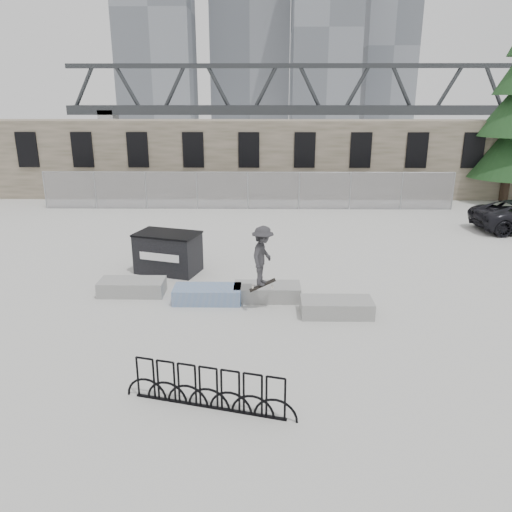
{
  "coord_description": "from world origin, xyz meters",
  "views": [
    {
      "loc": [
        0.83,
        -14.07,
        5.91
      ],
      "look_at": [
        0.62,
        0.17,
        1.3
      ],
      "focal_mm": 35.0,
      "sensor_mm": 36.0,
      "label": 1
    }
  ],
  "objects": [
    {
      "name": "bike_rack",
      "position": [
        -0.22,
        -5.6,
        0.44
      ],
      "size": [
        3.49,
        0.94,
        0.9
      ],
      "rotation": [
        0.0,
        0.0,
        -0.25
      ],
      "color": "black",
      "rests_on": "ground"
    },
    {
      "name": "truss_bridge",
      "position": [
        10.0,
        55.0,
        4.13
      ],
      "size": [
        70.0,
        3.0,
        9.8
      ],
      "color": "#2D3033",
      "rests_on": "ground"
    },
    {
      "name": "chainlink_fence",
      "position": [
        -0.0,
        12.5,
        1.04
      ],
      "size": [
        22.06,
        0.06,
        2.02
      ],
      "color": "gray",
      "rests_on": "ground"
    },
    {
      "name": "planter_center_right",
      "position": [
        0.96,
        -0.05,
        0.25
      ],
      "size": [
        2.0,
        0.9,
        0.46
      ],
      "color": "#969693",
      "rests_on": "ground"
    },
    {
      "name": "planter_offset",
      "position": [
        2.91,
        -1.17,
        0.25
      ],
      "size": [
        2.0,
        0.9,
        0.46
      ],
      "color": "#969693",
      "rests_on": "ground"
    },
    {
      "name": "skateboarder",
      "position": [
        0.82,
        -0.83,
        1.63
      ],
      "size": [
        0.94,
        1.24,
        1.9
      ],
      "rotation": [
        0.0,
        0.0,
        1.26
      ],
      "color": "#2D2C2F",
      "rests_on": "ground"
    },
    {
      "name": "planter_center_left",
      "position": [
        -0.82,
        -0.27,
        0.25
      ],
      "size": [
        2.0,
        0.9,
        0.46
      ],
      "color": "#3964AB",
      "rests_on": "ground"
    },
    {
      "name": "skyline_towers",
      "position": [
        -1.01,
        93.81,
        20.79
      ],
      "size": [
        58.0,
        28.0,
        48.0
      ],
      "color": "slate",
      "rests_on": "ground"
    },
    {
      "name": "stone_wall",
      "position": [
        0.0,
        16.24,
        2.26
      ],
      "size": [
        36.0,
        2.58,
        4.5
      ],
      "color": "#655C4B",
      "rests_on": "ground"
    },
    {
      "name": "planter_far_left",
      "position": [
        -3.22,
        0.29,
        0.25
      ],
      "size": [
        2.0,
        0.9,
        0.46
      ],
      "color": "#969693",
      "rests_on": "ground"
    },
    {
      "name": "ground",
      "position": [
        0.0,
        0.0,
        0.0
      ],
      "size": [
        120.0,
        120.0,
        0.0
      ],
      "primitive_type": "plane",
      "color": "#B6B5B1",
      "rests_on": "ground"
    },
    {
      "name": "dumpster",
      "position": [
        -2.46,
        2.37,
        0.71
      ],
      "size": [
        2.42,
        1.87,
        1.41
      ],
      "rotation": [
        0.0,
        0.0,
        -0.3
      ],
      "color": "black",
      "rests_on": "ground"
    }
  ]
}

